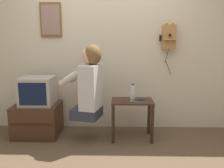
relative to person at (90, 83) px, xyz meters
name	(u,v)px	position (x,y,z in m)	size (l,w,h in m)	color
ground_plane	(105,165)	(0.23, -0.66, -0.81)	(14.00, 14.00, 0.00)	brown
wall_back	(108,47)	(0.23, 0.55, 0.46)	(6.80, 0.05, 2.55)	beige
side_table	(132,109)	(0.58, 0.09, -0.38)	(0.57, 0.38, 0.55)	#382316
person	(90,83)	(0.00, 0.00, 0.00)	(0.60, 0.50, 0.99)	#2D3347
tv_stand	(38,120)	(-0.79, 0.18, -0.58)	(0.63, 0.54, 0.46)	#422819
television	(38,91)	(-0.76, 0.17, -0.15)	(0.45, 0.42, 0.39)	#ADA89E
wall_phone_antique	(169,37)	(1.12, 0.47, 0.61)	(0.24, 0.18, 0.76)	#AD7A47
framed_picture	(51,20)	(-0.62, 0.51, 0.85)	(0.32, 0.03, 0.50)	brown
cell_phone_held	(125,101)	(0.48, 0.04, -0.25)	(0.09, 0.13, 0.01)	maroon
cell_phone_spare	(140,100)	(0.69, 0.11, -0.25)	(0.14, 0.10, 0.01)	navy
water_bottle	(133,92)	(0.59, 0.17, -0.16)	(0.08, 0.08, 0.22)	silver
toothbrush	(135,102)	(0.61, -0.01, -0.25)	(0.15, 0.07, 0.02)	#4CBF66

